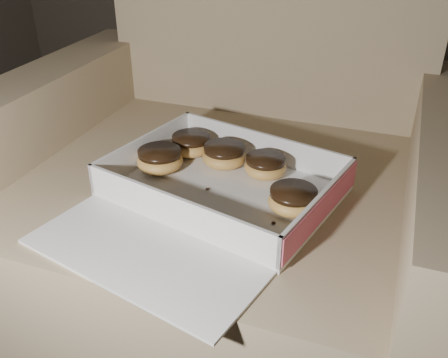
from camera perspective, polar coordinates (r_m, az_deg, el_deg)
name	(u,v)px	position (r m, az deg, el deg)	size (l,w,h in m)	color
armchair	(230,209)	(1.06, 0.68, -3.43)	(0.91, 0.77, 0.95)	tan
bakery_box	(213,197)	(0.84, -1.30, -2.06)	(0.45, 0.50, 0.06)	silver
donut_a	(191,144)	(0.97, -3.77, 3.98)	(0.08, 0.08, 0.04)	gold
donut_b	(160,160)	(0.92, -7.35, 2.21)	(0.08, 0.08, 0.04)	gold
donut_c	(224,155)	(0.93, 0.03, 2.73)	(0.08, 0.08, 0.04)	gold
donut_d	(265,166)	(0.90, 4.75, 1.51)	(0.08, 0.08, 0.04)	gold
donut_e	(293,200)	(0.80, 7.90, -2.37)	(0.08, 0.08, 0.04)	gold
crumb_a	(207,189)	(0.86, -1.92, -1.15)	(0.01, 0.01, 0.00)	black
crumb_b	(290,240)	(0.75, 7.53, -6.88)	(0.01, 0.01, 0.00)	black
crumb_c	(250,229)	(0.77, 2.93, -5.69)	(0.01, 0.01, 0.00)	black
crumb_d	(274,223)	(0.78, 5.69, -5.01)	(0.01, 0.01, 0.00)	black
crumb_e	(163,204)	(0.83, -6.97, -2.82)	(0.01, 0.01, 0.00)	black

